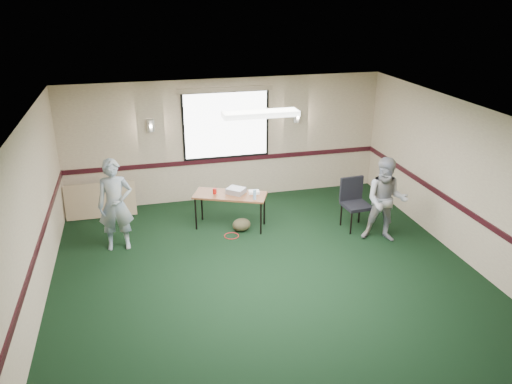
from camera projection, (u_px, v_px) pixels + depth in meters
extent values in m
plane|color=black|center=(276.00, 293.00, 7.88)|extent=(8.00, 8.00, 0.00)
plane|color=tan|center=(226.00, 140.00, 10.95)|extent=(7.00, 0.00, 7.00)
plane|color=tan|center=(23.00, 243.00, 6.58)|extent=(0.00, 8.00, 8.00)
plane|color=tan|center=(483.00, 193.00, 8.15)|extent=(0.00, 8.00, 8.00)
plane|color=silver|center=(279.00, 126.00, 6.85)|extent=(8.00, 8.00, 0.00)
cube|color=black|center=(227.00, 160.00, 11.11)|extent=(7.00, 0.03, 0.10)
cube|color=black|center=(30.00, 272.00, 6.75)|extent=(0.03, 8.00, 0.10)
cube|color=black|center=(477.00, 218.00, 8.32)|extent=(0.03, 8.00, 0.10)
cube|color=black|center=(226.00, 125.00, 10.79)|extent=(1.90, 0.01, 1.50)
cube|color=white|center=(226.00, 125.00, 10.79)|extent=(1.80, 0.02, 1.40)
cube|color=tan|center=(225.00, 89.00, 10.49)|extent=(2.05, 0.08, 0.10)
cylinder|color=silver|center=(151.00, 125.00, 10.36)|extent=(0.16, 0.16, 0.25)
cylinder|color=silver|center=(297.00, 116.00, 11.08)|extent=(0.16, 0.16, 0.25)
cube|color=white|center=(261.00, 114.00, 7.77)|extent=(1.20, 0.32, 0.08)
cube|color=brown|center=(230.00, 195.00, 9.78)|extent=(1.52, 1.08, 0.04)
cylinder|color=black|center=(196.00, 214.00, 9.80)|extent=(0.03, 0.03, 0.67)
cylinder|color=black|center=(261.00, 219.00, 9.61)|extent=(0.03, 0.03, 0.67)
cylinder|color=black|center=(202.00, 205.00, 10.22)|extent=(0.03, 0.03, 0.67)
cylinder|color=black|center=(264.00, 209.00, 10.02)|extent=(0.03, 0.03, 0.67)
cube|color=gray|center=(236.00, 191.00, 9.80)|extent=(0.43, 0.42, 0.11)
cube|color=white|center=(254.00, 192.00, 9.81)|extent=(0.23, 0.19, 0.05)
cylinder|color=#AF110B|center=(215.00, 191.00, 9.78)|extent=(0.07, 0.07, 0.11)
cylinder|color=#87B6DD|center=(255.00, 195.00, 9.50)|extent=(0.06, 0.06, 0.20)
ellipsoid|color=#403824|center=(242.00, 225.00, 9.83)|extent=(0.41, 0.35, 0.26)
torus|color=red|center=(232.00, 236.00, 9.65)|extent=(0.38, 0.38, 0.01)
cube|color=tan|center=(101.00, 200.00, 10.35)|extent=(1.42, 0.22, 0.73)
cube|color=black|center=(356.00, 206.00, 9.79)|extent=(0.53, 0.53, 0.07)
cube|color=black|center=(351.00, 188.00, 9.90)|extent=(0.49, 0.09, 0.49)
cylinder|color=black|center=(351.00, 223.00, 9.65)|extent=(0.03, 0.03, 0.46)
cylinder|color=black|center=(370.00, 220.00, 9.77)|extent=(0.03, 0.03, 0.46)
cylinder|color=black|center=(341.00, 215.00, 10.01)|extent=(0.03, 0.03, 0.46)
cylinder|color=black|center=(359.00, 212.00, 10.14)|extent=(0.03, 0.03, 0.46)
imported|color=#456799|center=(115.00, 205.00, 8.92)|extent=(0.64, 0.43, 1.71)
imported|color=#8090C7|center=(386.00, 200.00, 9.22)|extent=(0.98, 0.90, 1.63)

